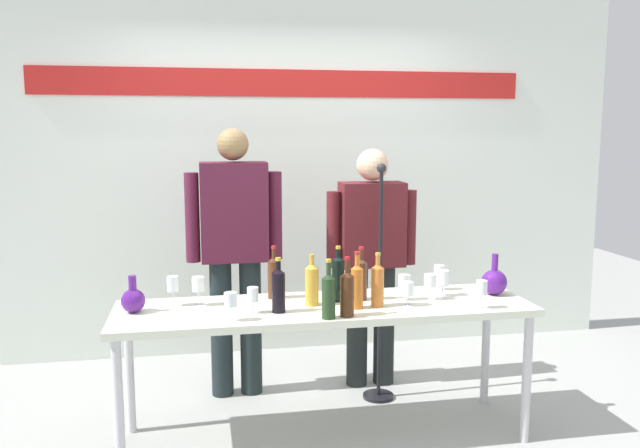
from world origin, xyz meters
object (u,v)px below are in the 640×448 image
Objects in this scene: wine_glass_right_0 at (443,278)px; wine_bottle_1 at (361,277)px; wine_bottle_4 at (274,276)px; display_table at (325,316)px; decanter_blue_right at (494,281)px; decanter_blue_left at (133,300)px; wine_glass_left_2 at (231,300)px; microphone_stand at (379,322)px; wine_glass_right_2 at (404,282)px; wine_glass_right_3 at (408,289)px; wine_bottle_6 at (347,292)px; wine_glass_right_1 at (482,288)px; wine_bottle_8 at (338,277)px; presenter_left at (235,245)px; wine_glass_left_1 at (253,295)px; wine_bottle_3 at (279,289)px; wine_glass_right_5 at (439,272)px; wine_bottle_2 at (312,283)px; wine_bottle_0 at (378,283)px; wine_glass_left_0 at (198,284)px; presenter_right at (371,252)px; wine_bottle_5 at (329,294)px; wine_glass_left_3 at (173,285)px; wine_glass_right_4 at (430,281)px; wine_bottle_7 at (357,284)px.

wine_bottle_1 is at bearing 179.87° from wine_glass_right_0.
display_table is at bearing -37.50° from wine_bottle_4.
decanter_blue_left is at bearing 180.00° from decanter_blue_right.
wine_bottle_4 is 2.06× the size of wine_glass_left_2.
wine_glass_right_0 is at bearing 175.35° from decanter_blue_right.
wine_glass_right_2 is at bearing -87.99° from microphone_stand.
decanter_blue_right is at bearing -4.65° from wine_glass_right_0.
display_table is 17.04× the size of wine_glass_right_3.
wine_bottle_6 is 2.03× the size of wine_glass_right_1.
wine_bottle_8 reaches higher than wine_bottle_6.
presenter_left is 0.84m from wine_bottle_8.
wine_glass_left_1 is (-0.47, 0.15, -0.03)m from wine_bottle_6.
wine_glass_right_5 is (1.00, 0.30, -0.02)m from wine_bottle_3.
microphone_stand reaches higher than wine_glass_left_2.
wine_bottle_8 is 0.51m from wine_glass_left_1.
decanter_blue_right is at bearing -36.57° from microphone_stand.
wine_bottle_3 is 0.19× the size of microphone_stand.
decanter_blue_right is (2.03, 0.00, 0.01)m from decanter_blue_left.
wine_bottle_2 is 0.53m from wine_glass_right_2.
wine_bottle_0 is 0.95× the size of wine_bottle_8.
wine_bottle_4 is at bearing -159.30° from microphone_stand.
wine_glass_right_2 is at bearing -4.82° from wine_glass_left_0.
wine_bottle_6 reaches higher than wine_bottle_0.
wine_bottle_8 is 2.13× the size of wine_glass_left_2.
presenter_right is at bearing 27.46° from wine_glass_left_0.
decanter_blue_left is at bearing 169.72° from wine_bottle_3.
presenter_left is 5.60× the size of wine_bottle_5.
wine_glass_left_3 reaches higher than wine_glass_right_4.
wine_bottle_3 is 2.19× the size of wine_glass_right_3.
wine_glass_left_2 reaches higher than wine_glass_right_3.
wine_glass_right_0 is at bearing 18.69° from wine_bottle_0.
wine_bottle_4 reaches higher than wine_glass_right_4.
wine_glass_left_1 is (-0.49, -0.15, -0.04)m from wine_bottle_8.
decanter_blue_left is at bearing -174.66° from wine_glass_right_5.
wine_glass_right_4 is (0.16, 0.10, 0.02)m from wine_glass_right_3.
presenter_left is 5.70× the size of wine_bottle_4.
wine_glass_left_2 is at bearing -161.84° from wine_glass_right_5.
wine_bottle_7 is (-0.06, -0.16, 0.00)m from wine_bottle_1.
wine_bottle_5 reaches higher than wine_glass_right_2.
wine_glass_right_4 is at bearing -123.01° from wine_glass_right_5.
decanter_blue_right reaches higher than wine_glass_right_0.
decanter_blue_right is at bearing -24.40° from presenter_left.
wine_glass_left_2 is 0.45m from wine_glass_left_3.
presenter_right reaches higher than decanter_blue_left.
presenter_left is 0.90m from presenter_right.
wine_glass_left_3 is (-0.14, 0.02, 0.00)m from wine_glass_left_0.
wine_glass_left_3 is at bearing 174.93° from wine_glass_right_2.
wine_glass_right_4 is (0.52, -0.06, -0.03)m from wine_bottle_8.
wine_bottle_1 reaches higher than display_table.
display_table is 15.08× the size of wine_glass_right_5.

